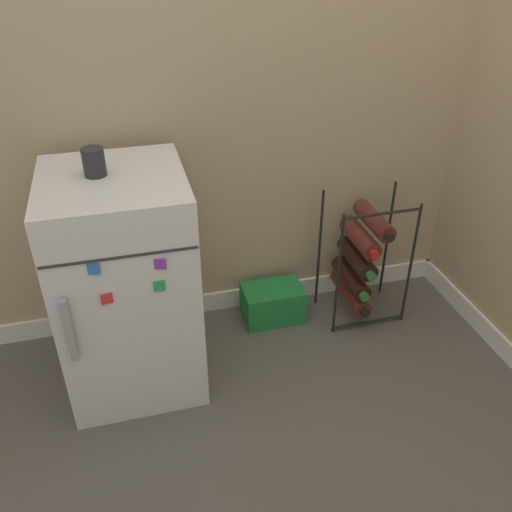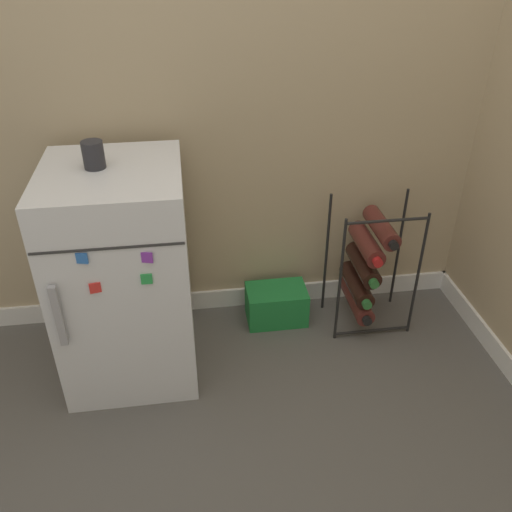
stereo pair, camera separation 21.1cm
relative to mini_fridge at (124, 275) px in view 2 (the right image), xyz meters
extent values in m
plane|color=#56544F|center=(0.53, -0.38, -0.42)|extent=(14.00, 14.00, 0.00)
cube|color=tan|center=(0.53, 0.35, 0.83)|extent=(6.86, 0.06, 2.50)
cube|color=white|center=(0.53, 0.31, -0.37)|extent=(6.86, 0.01, 0.09)
cube|color=silver|center=(0.00, 0.00, 0.00)|extent=(0.47, 0.51, 0.83)
cube|color=#2D2D2D|center=(0.00, -0.26, 0.27)|extent=(0.46, 0.00, 0.01)
cube|color=#9E9EA3|center=(-0.18, -0.27, 0.04)|extent=(0.02, 0.02, 0.23)
cube|color=blue|center=(-0.08, -0.26, 0.24)|extent=(0.04, 0.01, 0.04)
cube|color=green|center=(0.10, -0.26, 0.15)|extent=(0.04, 0.01, 0.04)
cube|color=purple|center=(0.11, -0.26, 0.23)|extent=(0.04, 0.02, 0.04)
cube|color=red|center=(-0.06, -0.26, 0.13)|extent=(0.04, 0.01, 0.04)
cylinder|color=black|center=(0.84, 0.02, -0.13)|extent=(0.01, 0.01, 0.58)
cylinder|color=black|center=(1.16, 0.02, -0.13)|extent=(0.01, 0.01, 0.58)
cylinder|color=black|center=(0.84, 0.23, -0.13)|extent=(0.01, 0.01, 0.58)
cylinder|color=black|center=(1.16, 0.23, -0.13)|extent=(0.01, 0.01, 0.58)
cylinder|color=black|center=(1.00, 0.02, -0.40)|extent=(0.33, 0.01, 0.01)
cylinder|color=black|center=(1.00, 0.02, 0.14)|extent=(0.33, 0.01, 0.01)
cylinder|color=#56231E|center=(0.95, 0.13, -0.30)|extent=(0.08, 0.29, 0.08)
cylinder|color=black|center=(0.95, -0.03, -0.30)|extent=(0.04, 0.02, 0.04)
cylinder|color=black|center=(0.95, 0.13, -0.22)|extent=(0.08, 0.26, 0.08)
cylinder|color=#2D7033|center=(0.95, -0.02, -0.22)|extent=(0.04, 0.02, 0.04)
cylinder|color=black|center=(0.97, 0.13, -0.12)|extent=(0.08, 0.26, 0.08)
cylinder|color=#2D7033|center=(0.97, -0.01, -0.12)|extent=(0.04, 0.02, 0.04)
cylinder|color=#56231E|center=(0.97, 0.13, -0.02)|extent=(0.08, 0.26, 0.08)
cylinder|color=red|center=(0.97, -0.02, -0.02)|extent=(0.04, 0.02, 0.04)
cylinder|color=#56231E|center=(1.02, 0.13, 0.05)|extent=(0.07, 0.26, 0.07)
cylinder|color=black|center=(1.02, -0.02, 0.05)|extent=(0.04, 0.02, 0.04)
cube|color=#1E7F38|center=(0.61, 0.18, -0.34)|extent=(0.26, 0.17, 0.16)
cylinder|color=#28282D|center=(-0.04, 0.02, 0.46)|extent=(0.07, 0.07, 0.09)
camera|label=1|loc=(0.04, -1.66, 1.12)|focal=38.00mm
camera|label=2|loc=(0.25, -1.71, 1.12)|focal=38.00mm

